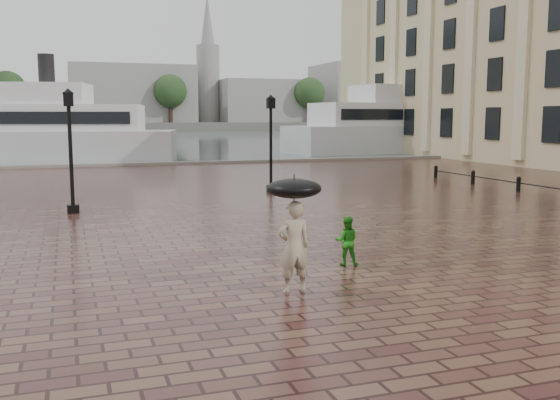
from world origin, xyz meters
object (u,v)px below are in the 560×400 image
object	(u,v)px
child_pedestrian	(347,241)
ferry_far	(416,125)
street_lamps	(93,143)
adult_pedestrian	(294,247)
ferry_near	(9,130)

from	to	relation	value
child_pedestrian	ferry_far	size ratio (longest dim) A/B	0.04
street_lamps	ferry_far	bearing A→B (deg)	38.88
adult_pedestrian	child_pedestrian	size ratio (longest dim) A/B	1.59
child_pedestrian	street_lamps	bearing A→B (deg)	-49.43
adult_pedestrian	child_pedestrian	distance (m)	2.70
street_lamps	ferry_near	bearing A→B (deg)	102.78
adult_pedestrian	ferry_far	bearing A→B (deg)	-123.28
street_lamps	ferry_far	world-z (taller)	ferry_far
street_lamps	adult_pedestrian	world-z (taller)	street_lamps
street_lamps	child_pedestrian	size ratio (longest dim) A/B	13.10
adult_pedestrian	ferry_near	bearing A→B (deg)	-78.06
ferry_far	ferry_near	bearing A→B (deg)	178.82
child_pedestrian	ferry_near	bearing A→B (deg)	-52.29
ferry_near	ferry_far	distance (m)	37.77
street_lamps	child_pedestrian	bearing A→B (deg)	-72.34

